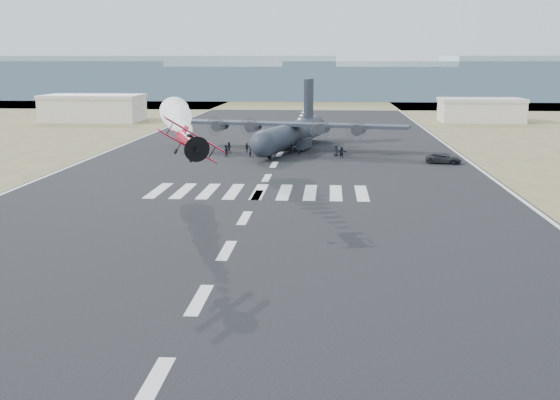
# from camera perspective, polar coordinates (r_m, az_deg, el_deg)

# --- Properties ---
(ground) EXTENTS (500.00, 500.00, 0.00)m
(ground) POSITION_cam_1_polar(r_m,az_deg,el_deg) (35.01, -10.27, -14.49)
(ground) COLOR black
(ground) RESTS_ON ground
(scrub_far) EXTENTS (500.00, 80.00, 0.00)m
(scrub_far) POSITION_cam_1_polar(r_m,az_deg,el_deg) (261.06, 2.31, 7.91)
(scrub_far) COLOR olive
(scrub_far) RESTS_ON ground
(runway_markings) EXTENTS (60.00, 260.00, 0.01)m
(runway_markings) POSITION_cam_1_polar(r_m,az_deg,el_deg) (92.11, -1.09, 1.81)
(runway_markings) COLOR silver
(runway_markings) RESTS_ON ground
(ridge_seg_b) EXTENTS (150.00, 50.00, 15.00)m
(ridge_seg_b) POSITION_cam_1_polar(r_m,az_deg,el_deg) (321.80, -21.62, 9.11)
(ridge_seg_b) COLOR #8399A7
(ridge_seg_b) RESTS_ON ground
(ridge_seg_c) EXTENTS (150.00, 50.00, 17.00)m
(ridge_seg_c) POSITION_cam_1_polar(r_m,az_deg,el_deg) (299.66, -10.19, 9.80)
(ridge_seg_c) COLOR #8399A7
(ridge_seg_c) RESTS_ON ground
(ridge_seg_d) EXTENTS (150.00, 50.00, 13.00)m
(ridge_seg_d) POSITION_cam_1_polar(r_m,az_deg,el_deg) (290.74, 2.52, 9.53)
(ridge_seg_d) COLOR #8399A7
(ridge_seg_d) RESTS_ON ground
(ridge_seg_e) EXTENTS (150.00, 50.00, 15.00)m
(ridge_seg_e) POSITION_cam_1_polar(r_m,az_deg,el_deg) (296.08, 15.37, 9.37)
(ridge_seg_e) COLOR #8399A7
(ridge_seg_e) RESTS_ON ground
(hangar_left) EXTENTS (24.50, 14.50, 6.70)m
(hangar_left) POSITION_cam_1_polar(r_m,az_deg,el_deg) (185.91, -14.93, 7.26)
(hangar_left) COLOR #BEB6A9
(hangar_left) RESTS_ON ground
(hangar_right) EXTENTS (20.50, 12.50, 5.90)m
(hangar_right) POSITION_cam_1_polar(r_m,az_deg,el_deg) (184.79, 16.01, 7.06)
(hangar_right) COLOR #BEB6A9
(hangar_right) RESTS_ON ground
(aerobatic_biplane) EXTENTS (4.93, 5.28, 4.13)m
(aerobatic_biplane) POSITION_cam_1_polar(r_m,az_deg,el_deg) (56.03, -7.46, 4.75)
(aerobatic_biplane) COLOR #A30A26
(smoke_trail) EXTENTS (9.17, 29.77, 3.57)m
(smoke_trail) POSITION_cam_1_polar(r_m,az_deg,el_deg) (80.89, -8.36, 6.86)
(smoke_trail) COLOR white
(transport_aircraft) EXTENTS (40.68, 33.27, 11.83)m
(transport_aircraft) POSITION_cam_1_polar(r_m,az_deg,el_deg) (121.53, 0.94, 5.55)
(transport_aircraft) COLOR #1D202C
(transport_aircraft) RESTS_ON ground
(support_vehicle) EXTENTS (5.71, 3.44, 1.48)m
(support_vehicle) POSITION_cam_1_polar(r_m,az_deg,el_deg) (107.97, 13.15, 3.30)
(support_vehicle) COLOR black
(support_vehicle) RESTS_ON ground
(crew_a) EXTENTS (0.72, 0.77, 1.69)m
(crew_a) POSITION_cam_1_polar(r_m,az_deg,el_deg) (113.69, 1.51, 4.03)
(crew_a) COLOR black
(crew_a) RESTS_ON ground
(crew_b) EXTENTS (1.01, 1.04, 1.85)m
(crew_b) POSITION_cam_1_polar(r_m,az_deg,el_deg) (113.30, -4.46, 4.02)
(crew_b) COLOR black
(crew_b) RESTS_ON ground
(crew_c) EXTENTS (1.24, 0.79, 1.78)m
(crew_c) POSITION_cam_1_polar(r_m,az_deg,el_deg) (115.63, 1.03, 4.18)
(crew_c) COLOR black
(crew_c) RESTS_ON ground
(crew_d) EXTENTS (1.05, 0.78, 1.61)m
(crew_d) POSITION_cam_1_polar(r_m,az_deg,el_deg) (118.16, -2.72, 4.28)
(crew_d) COLOR black
(crew_d) RESTS_ON ground
(crew_e) EXTENTS (0.97, 0.73, 1.77)m
(crew_e) POSITION_cam_1_polar(r_m,az_deg,el_deg) (113.78, 4.58, 4.03)
(crew_e) COLOR black
(crew_e) RESTS_ON ground
(crew_f) EXTENTS (1.73, 0.82, 1.79)m
(crew_f) POSITION_cam_1_polar(r_m,az_deg,el_deg) (111.47, 5.03, 3.88)
(crew_f) COLOR black
(crew_f) RESTS_ON ground
(crew_g) EXTENTS (0.55, 0.67, 1.82)m
(crew_g) POSITION_cam_1_polar(r_m,az_deg,el_deg) (112.28, -2.43, 3.97)
(crew_g) COLOR black
(crew_g) RESTS_ON ground
(crew_h) EXTENTS (1.00, 0.76, 1.84)m
(crew_h) POSITION_cam_1_polar(r_m,az_deg,el_deg) (117.20, -4.19, 4.26)
(crew_h) COLOR black
(crew_h) RESTS_ON ground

